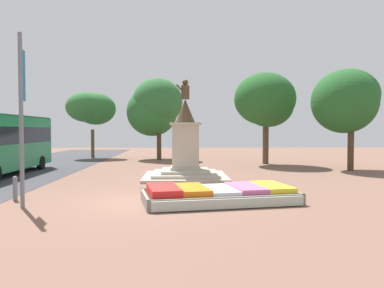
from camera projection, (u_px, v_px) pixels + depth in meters
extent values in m
plane|color=brown|center=(145.00, 202.00, 13.46)|extent=(83.00, 83.00, 0.00)
cube|color=#38281C|center=(219.00, 197.00, 13.52)|extent=(5.59, 3.22, 0.36)
cube|color=gray|center=(230.00, 203.00, 12.34)|extent=(5.39, 1.06, 0.40)
cube|color=gray|center=(210.00, 191.00, 14.71)|extent=(5.39, 1.06, 0.40)
cube|color=gray|center=(145.00, 199.00, 12.95)|extent=(0.54, 2.51, 0.40)
cube|color=gray|center=(287.00, 194.00, 14.09)|extent=(0.54, 2.51, 0.40)
cube|color=red|center=(164.00, 190.00, 13.08)|extent=(1.37, 2.28, 0.27)
cube|color=orange|center=(192.00, 190.00, 13.30)|extent=(1.37, 2.28, 0.23)
cube|color=white|center=(219.00, 190.00, 13.51)|extent=(1.37, 2.28, 0.16)
cube|color=#D86699|center=(246.00, 188.00, 13.73)|extent=(1.37, 2.28, 0.21)
cube|color=yellow|center=(271.00, 187.00, 13.94)|extent=(1.37, 2.28, 0.22)
cube|color=#B2BCAD|center=(230.00, 203.00, 12.29)|extent=(5.14, 1.11, 0.32)
cube|color=#B0A692|center=(185.00, 176.00, 20.36)|extent=(4.47, 4.47, 0.15)
cube|color=#B2A893|center=(185.00, 174.00, 20.35)|extent=(3.51, 3.51, 0.15)
cube|color=#B2A894|center=(185.00, 171.00, 20.35)|extent=(2.56, 2.56, 0.15)
cube|color=#B1A793|center=(185.00, 168.00, 20.34)|extent=(1.60, 1.60, 0.15)
cube|color=#B2A893|center=(185.00, 146.00, 20.29)|extent=(1.42, 1.42, 2.27)
cube|color=#B2A893|center=(185.00, 124.00, 20.25)|extent=(1.67, 1.67, 0.12)
cone|color=#473823|center=(185.00, 111.00, 20.22)|extent=(1.06, 1.06, 1.27)
cylinder|color=#473823|center=(185.00, 92.00, 20.19)|extent=(0.45, 0.45, 0.74)
sphere|color=#473823|center=(185.00, 82.00, 20.17)|extent=(0.32, 0.32, 0.32)
cylinder|color=#473823|center=(181.00, 89.00, 20.03)|extent=(0.56, 0.37, 0.54)
cylinder|color=slate|center=(21.00, 121.00, 12.44)|extent=(0.14, 0.14, 5.84)
cube|color=#1972B2|center=(23.00, 75.00, 12.68)|extent=(0.07, 0.46, 1.72)
cylinder|color=slate|center=(23.00, 50.00, 12.65)|extent=(0.10, 0.60, 0.03)
cube|color=#197A47|center=(0.00, 143.00, 21.19)|extent=(2.32, 10.28, 3.01)
cube|color=black|center=(0.00, 135.00, 21.18)|extent=(2.34, 9.97, 0.96)
cylinder|color=black|center=(8.00, 163.00, 24.54)|extent=(0.28, 0.90, 0.90)
cylinder|color=black|center=(41.00, 163.00, 24.62)|extent=(0.28, 0.90, 0.90)
cylinder|color=slate|center=(15.00, 190.00, 13.79)|extent=(0.16, 0.16, 0.78)
sphere|color=slate|center=(15.00, 178.00, 13.77)|extent=(0.18, 0.18, 0.18)
cylinder|color=brown|center=(93.00, 144.00, 34.64)|extent=(0.31, 0.31, 2.65)
ellipsoid|color=#2D6930|center=(96.00, 109.00, 34.70)|extent=(3.68, 3.31, 2.94)
ellipsoid|color=#306C33|center=(86.00, 107.00, 34.30)|extent=(3.66, 3.40, 2.75)
cylinder|color=#4C3823|center=(351.00, 150.00, 24.01)|extent=(0.39, 0.39, 2.67)
ellipsoid|color=#235D29|center=(348.00, 95.00, 24.53)|extent=(4.03, 3.82, 3.45)
ellipsoid|color=#245C27|center=(344.00, 101.00, 24.15)|extent=(4.14, 4.45, 4.10)
cylinder|color=#4C3823|center=(159.00, 143.00, 32.73)|extent=(0.40, 0.40, 2.96)
ellipsoid|color=#2C6B2F|center=(152.00, 112.00, 33.34)|extent=(4.50, 4.85, 4.34)
ellipsoid|color=#2E6933|center=(158.00, 102.00, 32.91)|extent=(4.40, 4.60, 4.17)
cylinder|color=brown|center=(266.00, 144.00, 28.78)|extent=(0.45, 0.45, 3.01)
ellipsoid|color=#26592C|center=(268.00, 105.00, 27.82)|extent=(3.76, 3.35, 3.31)
ellipsoid|color=#255C27|center=(265.00, 99.00, 27.85)|extent=(4.54, 4.91, 3.91)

